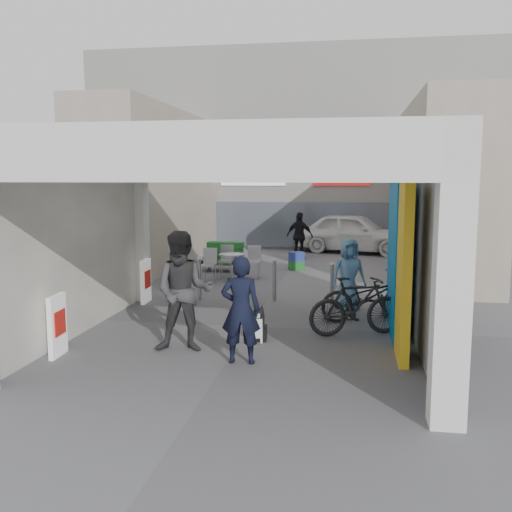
% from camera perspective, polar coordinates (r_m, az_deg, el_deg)
% --- Properties ---
extents(ground, '(90.00, 90.00, 0.00)m').
position_cam_1_polar(ground, '(11.11, -0.54, -7.06)').
color(ground, '#5A5A5F').
rests_on(ground, ground).
extents(arcade_canopy, '(6.40, 6.45, 6.40)m').
position_cam_1_polar(arcade_canopy, '(9.86, 1.72, 4.62)').
color(arcade_canopy, silver).
rests_on(arcade_canopy, ground).
extents(far_building, '(18.00, 4.08, 8.00)m').
position_cam_1_polar(far_building, '(24.66, 5.15, 10.43)').
color(far_building, white).
rests_on(far_building, ground).
extents(plaza_bldg_left, '(2.00, 9.00, 5.00)m').
position_cam_1_polar(plaza_bldg_left, '(19.16, -10.05, 6.65)').
color(plaza_bldg_left, '#A39787').
rests_on(plaza_bldg_left, ground).
extents(plaza_bldg_right, '(2.00, 9.00, 5.00)m').
position_cam_1_polar(plaza_bldg_right, '(18.27, 17.83, 6.34)').
color(plaza_bldg_right, '#A39787').
rests_on(plaza_bldg_right, ground).
extents(bollard_left, '(0.09, 0.09, 0.98)m').
position_cam_1_polar(bollard_left, '(13.45, -5.68, -2.33)').
color(bollard_left, gray).
rests_on(bollard_left, ground).
extents(bollard_center, '(0.09, 0.09, 0.97)m').
position_cam_1_polar(bollard_center, '(13.30, 1.86, -2.43)').
color(bollard_center, gray).
rests_on(bollard_center, ground).
extents(bollard_right, '(0.09, 0.09, 0.93)m').
position_cam_1_polar(bollard_right, '(13.01, 7.63, -2.82)').
color(bollard_right, gray).
rests_on(bollard_right, ground).
extents(advert_board_near, '(0.13, 0.55, 1.00)m').
position_cam_1_polar(advert_board_near, '(9.74, -19.23, -6.56)').
color(advert_board_near, white).
rests_on(advert_board_near, ground).
extents(advert_board_far, '(0.12, 0.55, 1.00)m').
position_cam_1_polar(advert_board_far, '(13.33, -10.95, -2.46)').
color(advert_board_far, white).
rests_on(advert_board_far, ground).
extents(cafe_set, '(1.52, 1.23, 0.92)m').
position_cam_1_polar(cafe_set, '(16.15, -2.62, -1.19)').
color(cafe_set, '#ACABB1').
rests_on(cafe_set, ground).
extents(produce_stand, '(1.34, 0.73, 0.88)m').
position_cam_1_polar(produce_stand, '(17.57, -3.17, -0.38)').
color(produce_stand, black).
rests_on(produce_stand, ground).
extents(crate_stack, '(0.53, 0.47, 0.56)m').
position_cam_1_polar(crate_stack, '(17.82, 4.06, -0.50)').
color(crate_stack, '#1A5D20').
rests_on(crate_stack, ground).
extents(border_collie, '(0.24, 0.47, 0.65)m').
position_cam_1_polar(border_collie, '(10.08, 0.32, -7.07)').
color(border_collie, black).
rests_on(border_collie, ground).
extents(man_with_dog, '(0.64, 0.45, 1.68)m').
position_cam_1_polar(man_with_dog, '(8.80, -1.54, -5.40)').
color(man_with_dog, black).
rests_on(man_with_dog, ground).
extents(man_back_turned, '(1.07, 0.89, 2.00)m').
position_cam_1_polar(man_back_turned, '(9.44, -7.26, -3.56)').
color(man_back_turned, '#353538').
rests_on(man_back_turned, ground).
extents(man_elderly, '(0.89, 0.75, 1.56)m').
position_cam_1_polar(man_elderly, '(12.56, 9.25, -1.78)').
color(man_elderly, '#5B8BB0').
rests_on(man_elderly, ground).
extents(man_crates, '(1.05, 0.67, 1.66)m').
position_cam_1_polar(man_crates, '(20.11, 4.40, 2.02)').
color(man_crates, black).
rests_on(man_crates, ground).
extents(bicycle_front, '(2.02, 1.25, 1.00)m').
position_cam_1_polar(bicycle_front, '(11.62, 11.08, -4.00)').
color(bicycle_front, black).
rests_on(bicycle_front, ground).
extents(bicycle_rear, '(1.87, 1.14, 1.09)m').
position_cam_1_polar(bicycle_rear, '(10.56, 10.03, -4.93)').
color(bicycle_rear, black).
rests_on(bicycle_rear, ground).
extents(white_van, '(4.81, 2.91, 1.53)m').
position_cam_1_polar(white_van, '(22.17, 9.81, 2.31)').
color(white_van, white).
rests_on(white_van, ground).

